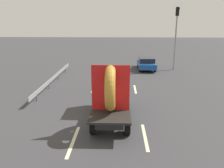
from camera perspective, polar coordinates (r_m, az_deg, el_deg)
ground_plane at (r=14.21m, az=-1.20°, el=-7.57°), size 120.00×120.00×0.00m
flatbed_truck at (r=13.60m, az=-0.05°, el=-1.52°), size 2.02×5.37×3.38m
distant_sedan at (r=27.00m, az=8.24°, el=5.06°), size 1.81×4.23×1.38m
traffic_light at (r=27.00m, az=15.17°, el=12.33°), size 0.42×0.36×6.72m
guardrail at (r=21.45m, az=-13.82°, el=1.47°), size 0.10×12.01×0.71m
lane_dash_left_near at (r=11.59m, az=-9.31°, el=-13.41°), size 0.16×2.99×0.01m
lane_dash_left_far at (r=19.55m, az=-4.48°, el=-1.07°), size 0.16×2.32×0.01m
lane_dash_right_near at (r=11.93m, az=7.93°, el=-12.44°), size 0.16×2.75×0.01m
lane_dash_right_far at (r=19.38m, az=5.57°, el=-1.24°), size 0.16×2.35×0.01m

